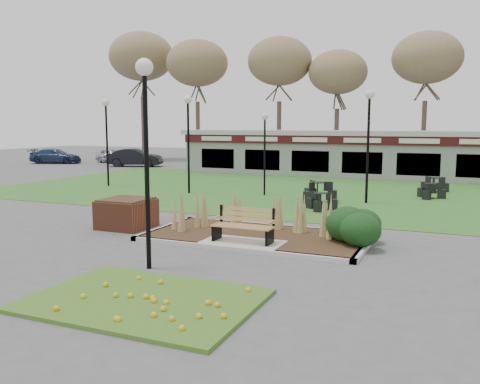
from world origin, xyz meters
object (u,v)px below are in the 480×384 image
at_px(car_black, 135,158).
at_px(park_bench, 244,225).
at_px(lamp_post_near_left, 145,117).
at_px(lamp_post_far_left, 188,122).
at_px(bistro_set_d, 430,193).
at_px(car_silver, 113,156).
at_px(car_blue, 56,156).
at_px(bistro_set_a, 317,195).
at_px(lamp_post_mid_left, 106,123).
at_px(bistro_set_c, 434,187).
at_px(lamp_post_far_right, 369,121).
at_px(lamp_post_mid_right, 265,135).
at_px(brick_planter, 127,213).
at_px(food_pavilion, 366,154).
at_px(bistro_set_b, 321,204).

bearing_deg(car_black, park_bench, -156.47).
bearing_deg(lamp_post_near_left, lamp_post_far_left, 114.78).
height_order(bistro_set_d, car_silver, car_silver).
bearing_deg(park_bench, lamp_post_far_left, 126.86).
height_order(lamp_post_near_left, lamp_post_far_left, lamp_post_near_left).
xyz_separation_m(park_bench, car_blue, (-26.00, 20.75, 0.03)).
relative_size(lamp_post_far_left, bistro_set_a, 2.96).
bearing_deg(car_silver, lamp_post_mid_left, -123.94).
bearing_deg(bistro_set_c, lamp_post_mid_left, -165.35).
distance_m(park_bench, car_silver, 31.60).
bearing_deg(park_bench, lamp_post_mid_left, 141.29).
bearing_deg(lamp_post_far_right, lamp_post_mid_right, 173.06).
xyz_separation_m(park_bench, bistro_set_d, (4.22, 11.41, -0.34)).
xyz_separation_m(bistro_set_a, bistro_set_c, (4.42, 5.43, -0.05)).
distance_m(lamp_post_near_left, lamp_post_mid_right, 12.56).
bearing_deg(brick_planter, car_blue, 137.20).
bearing_deg(car_blue, lamp_post_mid_right, -135.29).
distance_m(food_pavilion, bistro_set_b, 13.31).
bearing_deg(lamp_post_far_left, food_pavilion, 59.42).
bearing_deg(brick_planter, lamp_post_mid_left, 130.50).
xyz_separation_m(lamp_post_near_left, lamp_post_far_right, (2.98, 11.83, -0.02)).
bearing_deg(bistro_set_b, bistro_set_a, 108.40).
height_order(food_pavilion, car_blue, food_pavilion).
distance_m(brick_planter, lamp_post_mid_left, 11.93).
height_order(lamp_post_mid_left, lamp_post_far_left, lamp_post_far_left).
xyz_separation_m(food_pavilion, bistro_set_a, (-0.13, -11.36, -1.17)).
relative_size(park_bench, bistro_set_d, 1.37).
distance_m(bistro_set_c, car_black, 23.34).
bearing_deg(lamp_post_far_left, lamp_post_mid_left, 170.94).
bearing_deg(car_blue, park_bench, -147.89).
distance_m(lamp_post_near_left, bistro_set_a, 11.73).
relative_size(brick_planter, lamp_post_mid_left, 0.32).
bearing_deg(car_blue, bistro_set_b, -137.62).
height_order(lamp_post_mid_left, bistro_set_b, lamp_post_mid_left).
bearing_deg(park_bench, bistro_set_c, 72.74).
relative_size(lamp_post_mid_right, bistro_set_d, 3.08).
relative_size(park_bench, car_silver, 0.46).
bearing_deg(food_pavilion, brick_planter, -103.06).
distance_m(park_bench, bistro_set_b, 6.50).
bearing_deg(car_black, lamp_post_near_left, -161.96).
distance_m(brick_planter, car_blue, 29.44).
height_order(bistro_set_d, car_blue, car_blue).
distance_m(lamp_post_far_right, bistro_set_b, 4.25).
height_order(bistro_set_a, bistro_set_c, bistro_set_a).
bearing_deg(bistro_set_b, car_black, 142.31).
height_order(lamp_post_far_right, bistro_set_c, lamp_post_far_right).
distance_m(bistro_set_c, car_blue, 31.08).
relative_size(park_bench, bistro_set_a, 1.09).
relative_size(lamp_post_far_right, lamp_post_far_left, 1.02).
bearing_deg(lamp_post_near_left, lamp_post_far_right, 75.86).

